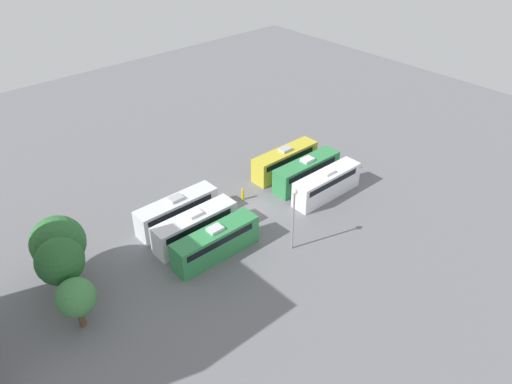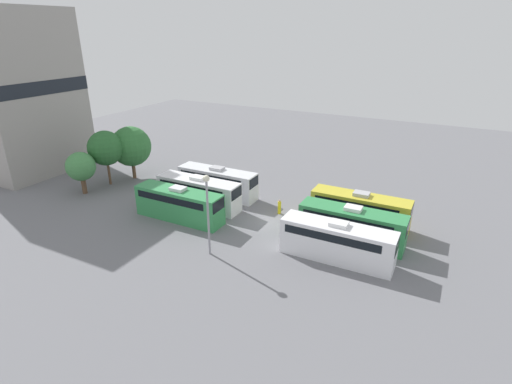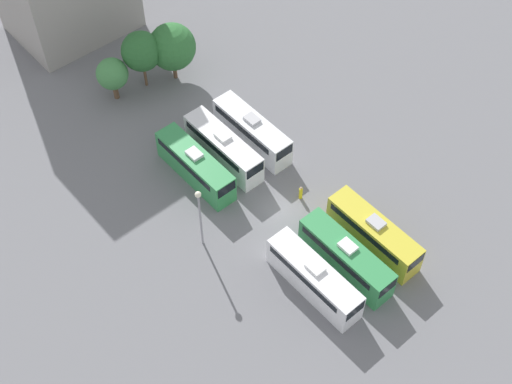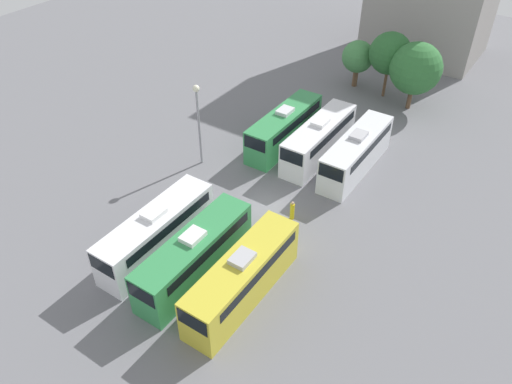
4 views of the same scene
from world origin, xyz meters
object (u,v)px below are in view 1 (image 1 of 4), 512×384
tree_1 (60,261)px  bus_2 (285,160)px  bus_1 (306,171)px  worker_person (243,194)px  tree_2 (58,243)px  bus_3 (216,242)px  bus_5 (177,211)px  bus_0 (327,183)px  tree_0 (76,298)px  bus_4 (195,226)px  light_pole (294,209)px

tree_1 → bus_2: bearing=-84.0°
tree_1 → bus_1: bearing=-90.9°
worker_person → tree_2: bearing=86.9°
bus_3 → bus_5: 7.46m
bus_5 → worker_person: bus_5 is taller
bus_5 → bus_1: bearing=-102.2°
bus_0 → tree_0: bearing=89.1°
bus_0 → bus_4: 17.91m
bus_3 → bus_4: bearing=0.4°
bus_1 → light_pole: 14.02m
bus_2 → bus_4: 18.05m
bus_5 → bus_3: bearing=179.0°
worker_person → bus_5: bearing=82.2°
bus_4 → worker_person: (2.55, -9.08, -1.08)m
bus_1 → tree_2: (3.80, 31.27, 2.66)m
bus_0 → bus_2: (7.61, -0.13, 0.00)m
tree_0 → tree_2: size_ratio=0.74×
bus_2 → bus_5: (-0.04, 17.49, 0.00)m
bus_3 → tree_2: (7.43, 13.50, 2.66)m
worker_person → tree_2: tree_2 is taller
light_pole → bus_3: bearing=56.5°
bus_4 → bus_5: (3.78, -0.15, 0.00)m
tree_1 → tree_2: size_ratio=1.00×
bus_4 → bus_2: bearing=-77.8°
bus_0 → light_pole: 11.95m
bus_3 → tree_2: bearing=61.2°
bus_5 → tree_0: size_ratio=1.89×
tree_0 → tree_1: (3.75, -0.50, 1.46)m
bus_0 → tree_2: (7.55, 30.98, 2.66)m
bus_2 → tree_2: bearing=90.1°
bus_1 → bus_4: bearing=89.9°
bus_3 → tree_0: 15.23m
bus_4 → tree_0: size_ratio=1.89×
bus_0 → worker_person: bearing=53.0°
bus_4 → tree_1: tree_1 is taller
bus_1 → tree_2: 31.61m
tree_1 → tree_2: tree_1 is taller
bus_5 → light_pole: bearing=-150.5°
bus_0 → bus_3: same height
bus_1 → bus_3: 18.14m
light_pole → tree_2: light_pole is taller
bus_0 → bus_3: (0.12, 17.48, 0.00)m
bus_2 → tree_0: size_ratio=1.89×
bus_1 → tree_1: (0.49, 32.42, 3.11)m
bus_0 → bus_1: same height
bus_1 → light_pole: (-8.22, 10.85, 3.39)m
bus_0 → bus_4: bearing=77.8°
bus_2 → bus_3: 19.14m
worker_person → tree_1: size_ratio=0.23×
bus_1 → tree_2: size_ratio=1.40×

